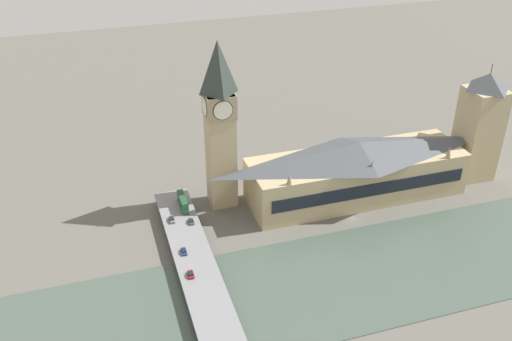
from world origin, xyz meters
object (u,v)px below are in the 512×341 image
(road_bridge, at_px, (208,301))
(car_northbound_tail, at_px, (191,274))
(parliament_hall, at_px, (357,170))
(car_southbound_lead, at_px, (184,251))
(car_southbound_mid, at_px, (191,221))
(car_northbound_mid, at_px, (172,219))
(double_decker_bus_mid, at_px, (183,201))
(clock_tower, at_px, (220,123))
(victoria_tower, at_px, (479,127))

(road_bridge, distance_m, car_northbound_tail, 12.77)
(parliament_hall, relative_size, car_southbound_lead, 21.73)
(car_northbound_tail, height_order, car_southbound_mid, car_northbound_tail)
(road_bridge, height_order, car_northbound_mid, car_northbound_mid)
(double_decker_bus_mid, xyz_separation_m, car_southbound_mid, (-11.34, -0.85, -1.99))
(parliament_hall, relative_size, car_northbound_mid, 19.76)
(clock_tower, bearing_deg, car_southbound_mid, 135.62)
(victoria_tower, bearing_deg, double_decker_bus_mid, 87.21)
(road_bridge, relative_size, car_southbound_lead, 32.27)
(parliament_hall, relative_size, car_southbound_mid, 22.89)
(parliament_hall, distance_m, car_southbound_mid, 71.43)
(car_northbound_tail, xyz_separation_m, car_southbound_mid, (29.91, -6.42, -0.05))
(parliament_hall, distance_m, car_southbound_lead, 80.51)
(double_decker_bus_mid, height_order, car_northbound_mid, double_decker_bus_mid)
(parliament_hall, height_order, car_southbound_lead, parliament_hall)
(double_decker_bus_mid, xyz_separation_m, car_northbound_mid, (-7.92, 5.92, -1.95))
(road_bridge, bearing_deg, car_northbound_tail, 13.60)
(car_northbound_tail, bearing_deg, parliament_hall, -65.67)
(car_southbound_lead, xyz_separation_m, car_southbound_mid, (17.10, -6.18, 0.00))
(road_bridge, height_order, car_southbound_mid, car_southbound_mid)
(clock_tower, distance_m, car_northbound_tail, 60.64)
(parliament_hall, xyz_separation_m, car_northbound_mid, (-1.62, 77.63, -7.42))
(car_northbound_mid, distance_m, car_southbound_lead, 20.53)
(parliament_hall, xyz_separation_m, car_southbound_lead, (-22.14, 77.04, -7.47))
(victoria_tower, distance_m, double_decker_bus_mid, 129.56)
(double_decker_bus_mid, bearing_deg, road_bridge, 177.23)
(victoria_tower, bearing_deg, car_northbound_mid, 90.72)
(car_northbound_mid, bearing_deg, clock_tower, -59.92)
(car_northbound_mid, relative_size, car_southbound_lead, 1.10)
(car_southbound_mid, bearing_deg, car_northbound_mid, 63.23)
(double_decker_bus_mid, height_order, car_northbound_tail, double_decker_bus_mid)
(parliament_hall, bearing_deg, car_southbound_lead, 106.04)
(road_bridge, distance_m, car_southbound_lead, 25.32)
(clock_tower, distance_m, road_bridge, 70.39)
(parliament_hall, height_order, car_southbound_mid, parliament_hall)
(car_southbound_lead, bearing_deg, double_decker_bus_mid, -10.62)
(double_decker_bus_mid, distance_m, car_northbound_tail, 41.67)
(victoria_tower, distance_m, car_southbound_lead, 136.78)
(double_decker_bus_mid, bearing_deg, car_southbound_lead, 169.38)
(clock_tower, bearing_deg, road_bridge, 161.31)
(clock_tower, bearing_deg, victoria_tower, -96.09)
(clock_tower, xyz_separation_m, car_northbound_tail, (-46.84, 22.99, -30.89))
(car_northbound_mid, bearing_deg, car_southbound_mid, -116.77)
(parliament_hall, relative_size, car_northbound_tail, 22.61)
(clock_tower, height_order, road_bridge, clock_tower)
(double_decker_bus_mid, xyz_separation_m, car_northbound_tail, (-41.25, 5.57, -1.95))
(victoria_tower, distance_m, car_northbound_mid, 135.55)
(double_decker_bus_mid, relative_size, car_northbound_tail, 2.90)
(car_southbound_lead, bearing_deg, victoria_tower, -80.57)
(car_northbound_mid, distance_m, car_northbound_tail, 33.33)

